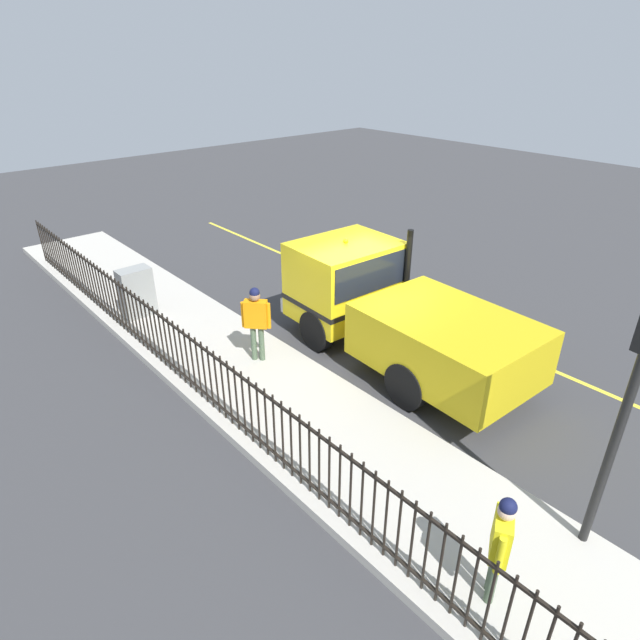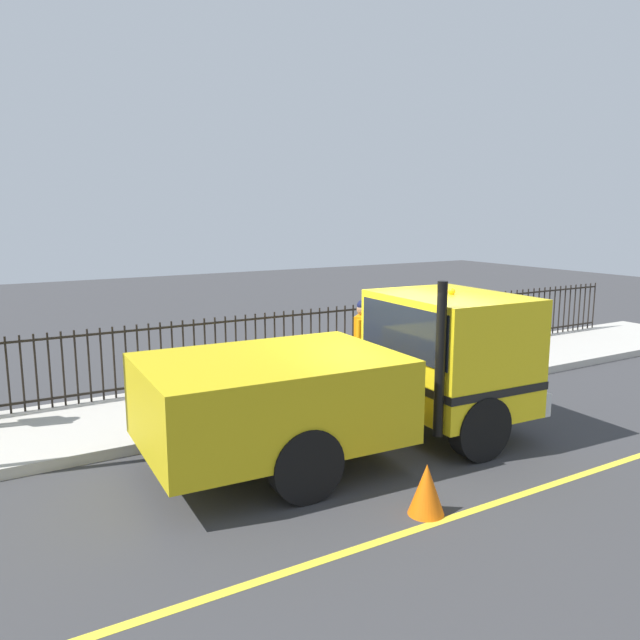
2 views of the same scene
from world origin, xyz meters
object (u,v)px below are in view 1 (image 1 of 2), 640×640
object	(u,v)px
work_truck	(386,304)
worker_standing	(256,317)
traffic_cone	(461,324)
utility_cabinet	(137,292)
traffic_light_near	(638,371)
pedestrian_distant	(501,539)

from	to	relation	value
work_truck	worker_standing	bearing A→B (deg)	152.67
work_truck	traffic_cone	bearing A→B (deg)	-16.52
utility_cabinet	traffic_light_near	bearing A→B (deg)	98.83
worker_standing	traffic_light_near	xyz separation A→B (m)	(-0.64, 6.91, 1.73)
worker_standing	utility_cabinet	distance (m)	3.96
pedestrian_distant	utility_cabinet	bearing A→B (deg)	60.93
work_truck	traffic_cone	distance (m)	2.33
traffic_light_near	utility_cabinet	distance (m)	11.05
worker_standing	utility_cabinet	world-z (taller)	worker_standing
utility_cabinet	work_truck	bearing A→B (deg)	123.68
utility_cabinet	traffic_cone	bearing A→B (deg)	132.80
traffic_light_near	traffic_cone	bearing A→B (deg)	60.41
work_truck	utility_cabinet	bearing A→B (deg)	126.53
worker_standing	traffic_light_near	size ratio (longest dim) A/B	0.44
work_truck	pedestrian_distant	world-z (taller)	work_truck
worker_standing	pedestrian_distant	world-z (taller)	worker_standing
worker_standing	utility_cabinet	size ratio (longest dim) A/B	1.37
worker_standing	pedestrian_distant	xyz separation A→B (m)	(1.10, 6.51, -0.05)
work_truck	traffic_light_near	size ratio (longest dim) A/B	1.54
worker_standing	pedestrian_distant	distance (m)	6.61
traffic_light_near	traffic_cone	world-z (taller)	traffic_light_near
traffic_light_near	worker_standing	bearing A→B (deg)	104.63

